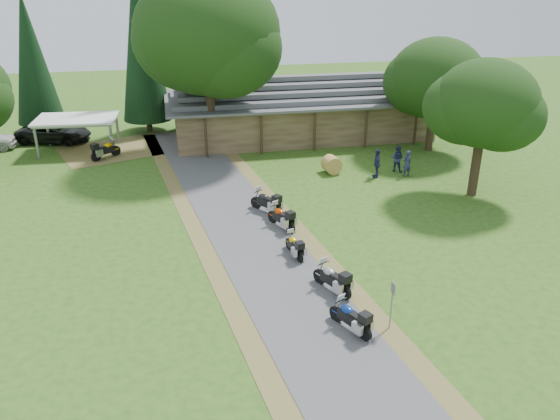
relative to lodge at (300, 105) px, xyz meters
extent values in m
plane|color=#295317|center=(-6.00, -24.00, -2.45)|extent=(120.00, 120.00, 0.00)
plane|color=#424244|center=(-6.50, -20.00, -2.45)|extent=(51.95, 51.95, 0.00)
imported|color=black|center=(-19.39, 1.86, -1.29)|extent=(4.04, 6.52, 2.32)
imported|color=navy|center=(4.52, -10.97, -1.43)|extent=(0.67, 0.55, 2.05)
imported|color=navy|center=(4.24, -9.99, -1.39)|extent=(0.74, 0.71, 2.13)
imported|color=navy|center=(2.52, -10.77, -1.34)|extent=(0.58, 0.72, 2.23)
cylinder|color=#A4793C|center=(-0.11, -9.38, -1.87)|extent=(1.26, 1.18, 1.15)
cone|color=black|center=(-12.13, 3.63, 4.39)|extent=(4.01, 4.01, 13.67)
cone|color=black|center=(-20.70, 4.75, 3.10)|extent=(3.70, 3.70, 11.09)
camera|label=1|loc=(-10.40, -42.37, 9.94)|focal=35.00mm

